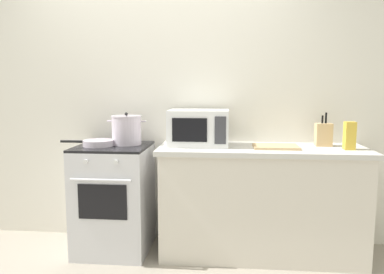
# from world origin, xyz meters

# --- Properties ---
(back_wall) EXTENTS (4.40, 0.10, 2.50)m
(back_wall) POSITION_xyz_m (0.30, 0.97, 1.25)
(back_wall) COLOR silver
(back_wall) RESTS_ON ground_plane
(lower_cabinet_right) EXTENTS (1.64, 0.56, 0.88)m
(lower_cabinet_right) POSITION_xyz_m (0.90, 0.62, 0.44)
(lower_cabinet_right) COLOR beige
(lower_cabinet_right) RESTS_ON ground_plane
(countertop_right) EXTENTS (1.70, 0.60, 0.04)m
(countertop_right) POSITION_xyz_m (0.90, 0.62, 0.90)
(countertop_right) COLOR beige
(countertop_right) RESTS_ON lower_cabinet_right
(stove) EXTENTS (0.60, 0.64, 0.92)m
(stove) POSITION_xyz_m (-0.35, 0.60, 0.46)
(stove) COLOR silver
(stove) RESTS_ON ground_plane
(stock_pot) EXTENTS (0.34, 0.26, 0.28)m
(stock_pot) POSITION_xyz_m (-0.25, 0.67, 1.04)
(stock_pot) COLOR silver
(stock_pot) RESTS_ON stove
(frying_pan) EXTENTS (0.46, 0.26, 0.05)m
(frying_pan) POSITION_xyz_m (-0.47, 0.56, 0.95)
(frying_pan) COLOR silver
(frying_pan) RESTS_ON stove
(microwave) EXTENTS (0.50, 0.37, 0.30)m
(microwave) POSITION_xyz_m (0.37, 0.68, 1.07)
(microwave) COLOR white
(microwave) RESTS_ON countertop_right
(cutting_board) EXTENTS (0.36, 0.26, 0.02)m
(cutting_board) POSITION_xyz_m (1.01, 0.60, 0.93)
(cutting_board) COLOR tan
(cutting_board) RESTS_ON countertop_right
(knife_block) EXTENTS (0.13, 0.10, 0.28)m
(knife_block) POSITION_xyz_m (1.42, 0.74, 1.02)
(knife_block) COLOR tan
(knife_block) RESTS_ON countertop_right
(pasta_box) EXTENTS (0.08, 0.08, 0.22)m
(pasta_box) POSITION_xyz_m (1.57, 0.57, 1.03)
(pasta_box) COLOR gold
(pasta_box) RESTS_ON countertop_right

